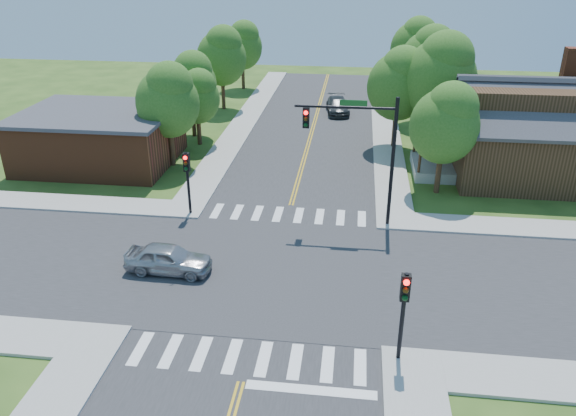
# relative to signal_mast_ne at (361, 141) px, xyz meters

# --- Properties ---
(ground) EXTENTS (100.00, 100.00, 0.00)m
(ground) POSITION_rel_signal_mast_ne_xyz_m (-3.91, -5.59, -4.85)
(ground) COLOR #2B4917
(ground) RESTS_ON ground
(road_ns) EXTENTS (10.00, 90.00, 0.04)m
(road_ns) POSITION_rel_signal_mast_ne_xyz_m (-3.91, -5.59, -4.83)
(road_ns) COLOR #2D2D30
(road_ns) RESTS_ON ground
(road_ew) EXTENTS (90.00, 10.00, 0.04)m
(road_ew) POSITION_rel_signal_mast_ne_xyz_m (-3.91, -5.59, -4.83)
(road_ew) COLOR #2D2D30
(road_ew) RESTS_ON ground
(intersection_patch) EXTENTS (10.20, 10.20, 0.06)m
(intersection_patch) POSITION_rel_signal_mast_ne_xyz_m (-3.91, -5.59, -4.85)
(intersection_patch) COLOR #2D2D30
(intersection_patch) RESTS_ON ground
(sidewalk_ne) EXTENTS (40.00, 40.00, 0.14)m
(sidewalk_ne) POSITION_rel_signal_mast_ne_xyz_m (11.90, 10.23, -4.78)
(sidewalk_ne) COLOR #9E9B93
(sidewalk_ne) RESTS_ON ground
(sidewalk_nw) EXTENTS (40.00, 40.00, 0.14)m
(sidewalk_nw) POSITION_rel_signal_mast_ne_xyz_m (-19.73, 10.23, -4.78)
(sidewalk_nw) COLOR #9E9B93
(sidewalk_nw) RESTS_ON ground
(crosswalk_north) EXTENTS (8.85, 2.00, 0.01)m
(crosswalk_north) POSITION_rel_signal_mast_ne_xyz_m (-3.91, 0.61, -4.80)
(crosswalk_north) COLOR white
(crosswalk_north) RESTS_ON ground
(crosswalk_south) EXTENTS (8.85, 2.00, 0.01)m
(crosswalk_south) POSITION_rel_signal_mast_ne_xyz_m (-3.91, -11.79, -4.80)
(crosswalk_south) COLOR white
(crosswalk_south) RESTS_ON ground
(centerline) EXTENTS (0.30, 90.00, 0.01)m
(centerline) POSITION_rel_signal_mast_ne_xyz_m (-3.91, -5.59, -4.80)
(centerline) COLOR gold
(centerline) RESTS_ON ground
(stop_bar) EXTENTS (4.60, 0.45, 0.09)m
(stop_bar) POSITION_rel_signal_mast_ne_xyz_m (-1.41, -13.19, -4.85)
(stop_bar) COLOR white
(stop_bar) RESTS_ON ground
(signal_mast_ne) EXTENTS (5.30, 0.42, 7.20)m
(signal_mast_ne) POSITION_rel_signal_mast_ne_xyz_m (0.00, 0.00, 0.00)
(signal_mast_ne) COLOR black
(signal_mast_ne) RESTS_ON ground
(signal_pole_se) EXTENTS (0.34, 0.42, 3.80)m
(signal_pole_se) POSITION_rel_signal_mast_ne_xyz_m (1.69, -11.21, -2.19)
(signal_pole_se) COLOR black
(signal_pole_se) RESTS_ON ground
(signal_pole_nw) EXTENTS (0.34, 0.42, 3.80)m
(signal_pole_nw) POSITION_rel_signal_mast_ne_xyz_m (-9.51, -0.01, -2.19)
(signal_pole_nw) COLOR black
(signal_pole_nw) RESTS_ON ground
(house_ne) EXTENTS (13.05, 8.80, 7.11)m
(house_ne) POSITION_rel_signal_mast_ne_xyz_m (11.19, 8.65, -1.52)
(house_ne) COLOR black
(house_ne) RESTS_ON ground
(building_nw) EXTENTS (10.40, 8.40, 3.73)m
(building_nw) POSITION_rel_signal_mast_ne_xyz_m (-18.11, 7.61, -2.97)
(building_nw) COLOR brown
(building_nw) RESTS_ON ground
(tree_e_a) EXTENTS (4.15, 3.94, 7.05)m
(tree_e_a) POSITION_rel_signal_mast_ne_xyz_m (4.99, 5.00, -0.23)
(tree_e_a) COLOR #382314
(tree_e_a) RESTS_ON ground
(tree_e_b) EXTENTS (5.24, 4.98, 8.90)m
(tree_e_b) POSITION_rel_signal_mast_ne_xyz_m (5.44, 12.54, 0.99)
(tree_e_b) COLOR #382314
(tree_e_b) RESTS_ON ground
(tree_e_c) EXTENTS (4.88, 4.64, 8.30)m
(tree_e_c) POSITION_rel_signal_mast_ne_xyz_m (5.53, 20.72, 0.59)
(tree_e_c) COLOR #382314
(tree_e_c) RESTS_ON ground
(tree_e_d) EXTENTS (4.71, 4.48, 8.01)m
(tree_e_d) POSITION_rel_signal_mast_ne_xyz_m (5.08, 29.12, 0.40)
(tree_e_d) COLOR #382314
(tree_e_d) RESTS_ON ground
(tree_w_a) EXTENTS (4.29, 4.07, 7.29)m
(tree_w_a) POSITION_rel_signal_mast_ne_xyz_m (-12.90, 7.64, -0.08)
(tree_w_a) COLOR #382314
(tree_w_a) RESTS_ON ground
(tree_w_b) EXTENTS (4.05, 3.85, 6.88)m
(tree_w_b) POSITION_rel_signal_mast_ne_xyz_m (-13.21, 14.30, -0.34)
(tree_w_b) COLOR #382314
(tree_w_b) RESTS_ON ground
(tree_w_c) EXTENTS (4.54, 4.31, 7.71)m
(tree_w_c) POSITION_rel_signal_mast_ne_xyz_m (-12.73, 22.76, 0.20)
(tree_w_c) COLOR #382314
(tree_w_c) RESTS_ON ground
(tree_w_d) EXTENTS (4.21, 4.00, 7.16)m
(tree_w_d) POSITION_rel_signal_mast_ne_xyz_m (-12.48, 31.06, -0.16)
(tree_w_d) COLOR #382314
(tree_w_d) RESTS_ON ground
(tree_house) EXTENTS (4.53, 4.30, 7.69)m
(tree_house) POSITION_rel_signal_mast_ne_xyz_m (2.68, 13.36, 0.19)
(tree_house) COLOR #382314
(tree_house) RESTS_ON ground
(tree_bldg) EXTENTS (3.48, 3.31, 5.92)m
(tree_bldg) POSITION_rel_signal_mast_ne_xyz_m (-12.24, 12.33, -0.98)
(tree_bldg) COLOR #382314
(tree_bldg) RESTS_ON ground
(car_silver) EXTENTS (2.03, 4.24, 1.39)m
(car_silver) POSITION_rel_signal_mast_ne_xyz_m (-8.76, -6.19, -4.16)
(car_silver) COLOR #A9ABB0
(car_silver) RESTS_ON ground
(car_dgrey) EXTENTS (3.10, 5.19, 1.37)m
(car_dgrey) POSITION_rel_signal_mast_ne_xyz_m (-2.05, 22.51, -4.17)
(car_dgrey) COLOR #2F3234
(car_dgrey) RESTS_ON ground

